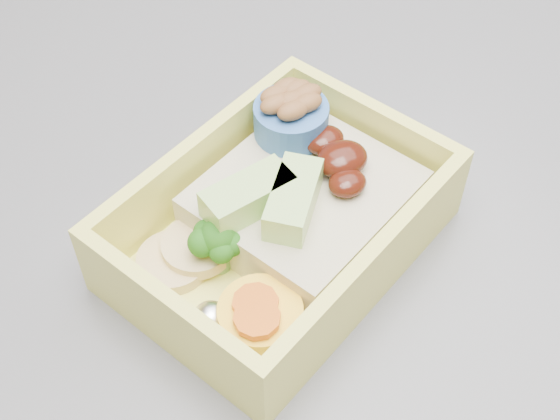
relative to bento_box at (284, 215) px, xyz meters
name	(u,v)px	position (x,y,z in m)	size (l,w,h in m)	color
bento_box	(284,215)	(0.00, 0.00, 0.00)	(0.23, 0.20, 0.07)	#ECE761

